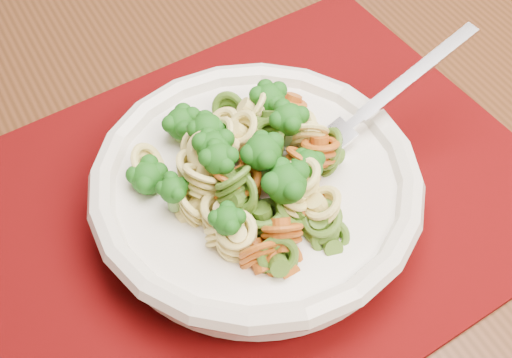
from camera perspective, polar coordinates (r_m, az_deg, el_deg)
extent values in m
cube|color=#512B16|center=(0.60, -5.54, 1.08)|extent=(1.68, 1.28, 0.04)
cube|color=#500306|center=(0.55, -0.23, -1.78)|extent=(0.52, 0.46, 0.00)
cylinder|color=white|center=(0.54, 0.00, -2.34)|extent=(0.10, 0.10, 0.01)
cylinder|color=white|center=(0.52, 0.00, -1.16)|extent=(0.22, 0.22, 0.03)
torus|color=white|center=(0.51, 0.00, -0.21)|extent=(0.24, 0.24, 0.02)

